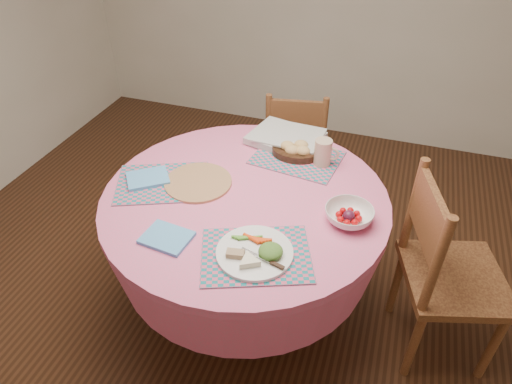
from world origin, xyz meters
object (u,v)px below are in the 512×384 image
at_px(chair_right, 444,271).
at_px(wicker_trivet, 198,182).
at_px(fruit_bowl, 349,215).
at_px(bread_bowl, 296,150).
at_px(chair_back, 295,147).
at_px(dinner_plate, 256,252).
at_px(dining_table, 246,229).
at_px(latte_mug, 323,152).

xyz_separation_m(chair_right, wicker_trivet, (-1.10, -0.07, 0.26)).
bearing_deg(fruit_bowl, bread_bowl, 128.99).
height_order(chair_back, dinner_plate, chair_back).
height_order(chair_right, fruit_bowl, chair_right).
relative_size(chair_back, fruit_bowl, 4.25).
bearing_deg(dining_table, latte_mug, 51.73).
height_order(wicker_trivet, latte_mug, latte_mug).
xyz_separation_m(dinner_plate, bread_bowl, (-0.03, 0.70, 0.01)).
xyz_separation_m(dining_table, bread_bowl, (0.13, 0.37, 0.23)).
xyz_separation_m(dining_table, latte_mug, (0.27, 0.34, 0.26)).
relative_size(dinner_plate, bread_bowl, 1.24).
distance_m(dining_table, dinner_plate, 0.43).
distance_m(chair_back, wicker_trivet, 1.00).
bearing_deg(dining_table, bread_bowl, 71.13).
distance_m(chair_right, chair_back, 1.23).
bearing_deg(chair_right, dinner_plate, 103.63).
relative_size(wicker_trivet, fruit_bowl, 1.51).
bearing_deg(wicker_trivet, chair_back, 76.44).
bearing_deg(chair_back, wicker_trivet, 65.68).
height_order(bread_bowl, latte_mug, latte_mug).
distance_m(bread_bowl, fruit_bowl, 0.51).
relative_size(dining_table, bread_bowl, 5.39).
bearing_deg(fruit_bowl, wicker_trivet, 176.38).
bearing_deg(wicker_trivet, latte_mug, 33.10).
distance_m(dinner_plate, latte_mug, 0.68).
bearing_deg(dinner_plate, chair_back, 97.37).
relative_size(chair_right, wicker_trivet, 3.15).
distance_m(chair_right, dinner_plate, 0.87).
relative_size(dining_table, wicker_trivet, 4.13).
bearing_deg(dining_table, wicker_trivet, 175.98).
height_order(dining_table, wicker_trivet, wicker_trivet).
relative_size(wicker_trivet, dinner_plate, 1.05).
distance_m(chair_back, fruit_bowl, 1.12).
bearing_deg(chair_right, fruit_bowl, 87.91).
height_order(dining_table, dinner_plate, dinner_plate).
bearing_deg(latte_mug, dining_table, -128.27).
relative_size(dining_table, chair_right, 1.31).
relative_size(chair_right, dinner_plate, 3.32).
bearing_deg(chair_right, latte_mug, 50.93).
relative_size(chair_back, dinner_plate, 2.95).
relative_size(dining_table, chair_back, 1.47).
bearing_deg(fruit_bowl, latte_mug, 116.62).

